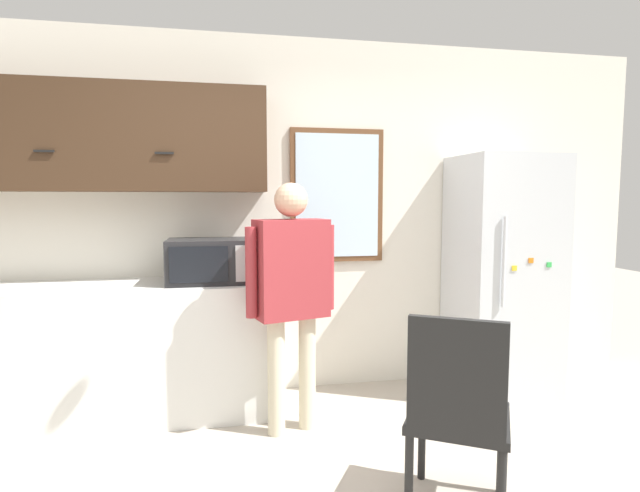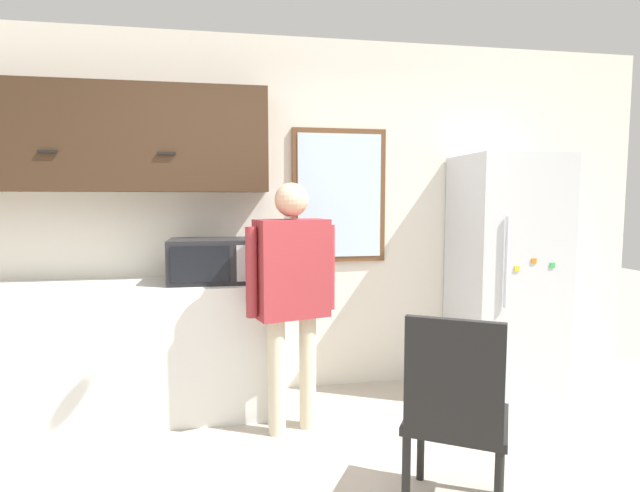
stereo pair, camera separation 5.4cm
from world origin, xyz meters
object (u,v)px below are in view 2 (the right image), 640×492
at_px(microwave, 209,261).
at_px(chair, 455,409).
at_px(refrigerator, 505,275).
at_px(person, 292,282).

height_order(microwave, chair, microwave).
distance_m(refrigerator, chair, 1.83).
bearing_deg(person, refrigerator, -2.37).
bearing_deg(chair, microwave, -20.23).
bearing_deg(refrigerator, chair, -126.81).
distance_m(person, refrigerator, 1.74).
distance_m(microwave, refrigerator, 2.23).
relative_size(person, chair, 1.62).
bearing_deg(microwave, refrigerator, -0.01).
height_order(microwave, refrigerator, refrigerator).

